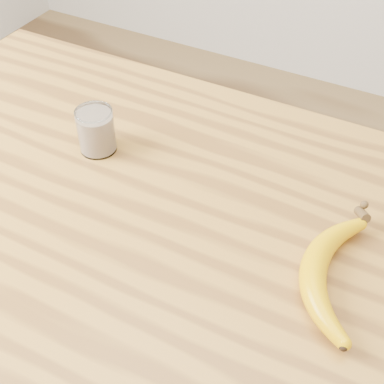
% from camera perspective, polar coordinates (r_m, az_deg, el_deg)
% --- Properties ---
extents(table, '(1.20, 0.80, 0.90)m').
position_cam_1_polar(table, '(1.00, -5.62, -6.55)').
color(table, '#A3712A').
rests_on(table, ground).
extents(smoothie_glass, '(0.07, 0.07, 0.09)m').
position_cam_1_polar(smoothie_glass, '(1.00, -10.19, 6.42)').
color(smoothie_glass, white).
rests_on(smoothie_glass, table).
extents(banana, '(0.17, 0.34, 0.04)m').
position_cam_1_polar(banana, '(0.81, 12.77, -7.90)').
color(banana, '#E1A600').
rests_on(banana, table).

